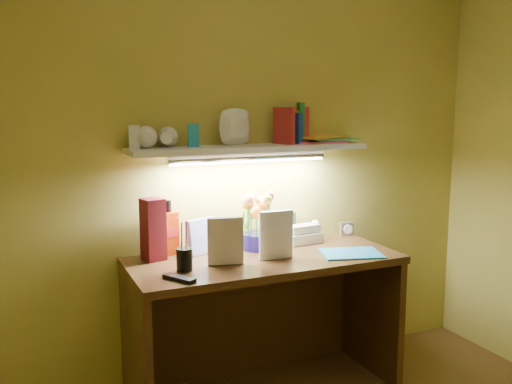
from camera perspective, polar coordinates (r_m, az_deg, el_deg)
desk at (r=3.09m, az=0.81°, el=-13.20°), size 1.40×0.60×0.75m
flower_bouquet at (r=3.09m, az=0.23°, el=-2.95°), size 0.21×0.21×0.31m
telephone at (r=3.26m, az=4.57°, el=-4.01°), size 0.21×0.17×0.12m
desk_clock at (r=3.47m, az=9.01°, el=-3.64°), size 0.08×0.05×0.08m
whisky_bottle at (r=3.02m, az=-8.70°, el=-3.52°), size 0.10×0.10×0.29m
whisky_box at (r=2.93m, az=-10.25°, el=-3.70°), size 0.12×0.12×0.32m
pen_cup at (r=2.74m, az=-7.19°, el=-5.94°), size 0.09×0.09×0.18m
art_card at (r=3.03m, az=-5.38°, el=-4.42°), size 0.19×0.11×0.19m
tv_remote at (r=2.62m, az=-7.69°, el=-8.56°), size 0.13×0.17×0.02m
blue_folder at (r=3.06m, az=9.48°, el=-6.07°), size 0.36×0.30×0.01m
desk_book_a at (r=2.79m, az=-4.89°, el=-5.01°), size 0.18×0.07×0.24m
desk_book_b at (r=2.87m, az=0.35°, el=-4.46°), size 0.18×0.03×0.25m
wall_shelf at (r=3.04m, az=-0.20°, el=5.09°), size 1.30×0.32×0.25m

